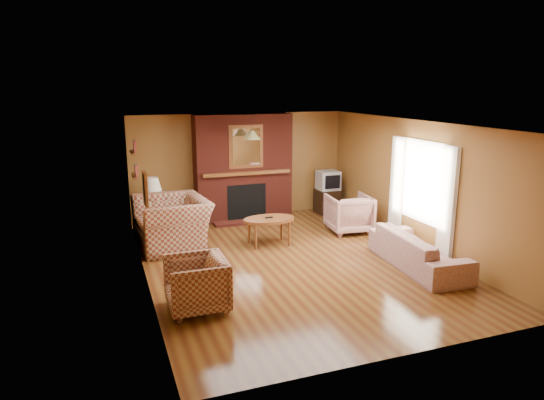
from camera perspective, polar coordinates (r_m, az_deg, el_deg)
name	(u,v)px	position (r m, az deg, el deg)	size (l,w,h in m)	color
floor	(293,261)	(8.60, 2.45, -7.23)	(6.50, 6.50, 0.00)	#48230F
ceiling	(294,124)	(8.07, 2.62, 8.92)	(6.50, 6.50, 0.00)	white
wall_back	(240,166)	(11.27, -3.78, 4.05)	(6.50, 6.50, 0.00)	brown
wall_front	(407,258)	(5.51, 15.59, -6.54)	(6.50, 6.50, 0.00)	brown
wall_left	(142,207)	(7.68, -14.99, -0.85)	(6.50, 6.50, 0.00)	brown
wall_right	(417,185)	(9.47, 16.67, 1.71)	(6.50, 6.50, 0.00)	brown
fireplace	(243,168)	(11.02, -3.39, 3.75)	(2.20, 0.82, 2.40)	#581B13
window_right	(421,191)	(9.30, 17.12, 1.01)	(0.10, 1.85, 2.00)	beige
bookshelf	(134,159)	(9.45, -15.88, 4.61)	(0.09, 0.55, 0.71)	brown
botanical_print	(145,189)	(7.31, -14.68, 1.28)	(0.05, 0.40, 0.50)	brown
pendant_light	(252,135)	(10.26, -2.36, 7.65)	(0.36, 0.36, 0.48)	black
plaid_loveseat	(172,223)	(9.42, -11.66, -2.62)	(1.45, 1.27, 0.94)	#5F2519
plaid_armchair	(196,284)	(6.80, -8.89, -9.74)	(0.80, 0.82, 0.75)	#5F2519
floral_sofa	(418,250)	(8.60, 16.84, -5.67)	(2.07, 0.81, 0.60)	#B6A18D
floral_armchair	(349,213)	(10.30, 9.03, -1.57)	(0.84, 0.87, 0.79)	#B6A18D
coffee_table	(269,221)	(9.33, -0.35, -2.48)	(1.01, 0.63, 0.55)	brown
side_table	(154,221)	(10.31, -13.73, -2.47)	(0.41, 0.41, 0.55)	brown
table_lamp	(152,191)	(10.16, -13.93, 0.99)	(0.39, 0.39, 0.65)	silver
tv_stand	(327,201)	(11.77, 6.53, -0.12)	(0.53, 0.48, 0.58)	black
crt_tv	(328,180)	(11.66, 6.61, 2.33)	(0.50, 0.50, 0.45)	#A1A3A8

